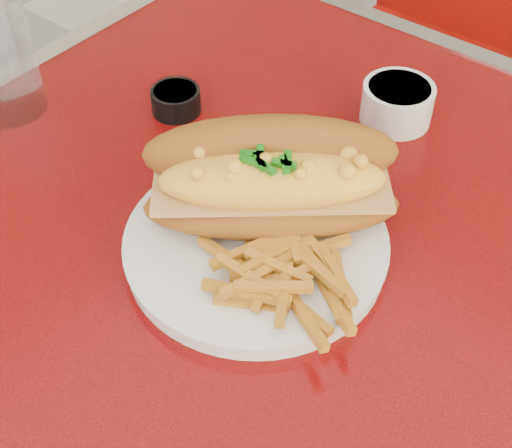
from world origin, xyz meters
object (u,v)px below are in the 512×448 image
Objects in this scene: diner_table at (402,376)px; fork at (313,256)px; gravy_ramekin at (397,102)px; sauce_cup_left at (176,99)px; dinner_plate at (256,245)px; mac_hoagie at (271,179)px.

diner_table is 0.21m from fork.
sauce_cup_left is at bearing -145.63° from gravy_ramekin.
gravy_ramekin is at bearing 90.40° from dinner_plate.
gravy_ramekin reaches higher than diner_table.
fork is (0.06, 0.02, 0.01)m from dinner_plate.
sauce_cup_left is at bearing 171.69° from diner_table.
fork is at bearing -77.08° from gravy_ramekin.
diner_table is 0.24m from dinner_plate.
dinner_plate is at bearing -156.14° from diner_table.
gravy_ramekin is at bearing 48.47° from mac_hoagie.
mac_hoagie is 0.24m from gravy_ramekin.
gravy_ramekin is (-0.06, 0.26, 0.01)m from fork.
mac_hoagie reaches higher than sauce_cup_left.
mac_hoagie is 2.24× the size of fork.
mac_hoagie reaches higher than gravy_ramekin.
diner_table is 0.42m from sauce_cup_left.
diner_table is at bearing -52.57° from gravy_ramekin.
mac_hoagie is 2.98× the size of gravy_ramekin.
gravy_ramekin is at bearing 127.43° from diner_table.
diner_table is 4.52× the size of mac_hoagie.
mac_hoagie is 0.23m from sauce_cup_left.
dinner_plate is 1.07× the size of mac_hoagie.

